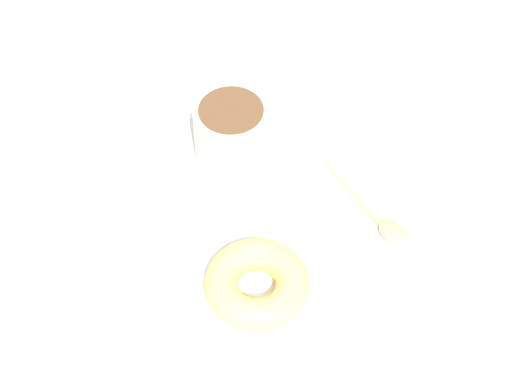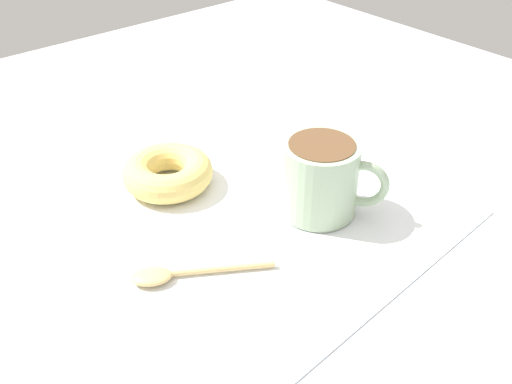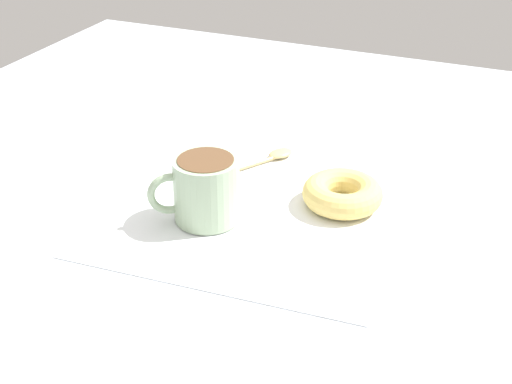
% 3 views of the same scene
% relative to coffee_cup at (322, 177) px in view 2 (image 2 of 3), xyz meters
% --- Properties ---
extents(ground_plane, '(1.20, 1.20, 0.02)m').
position_rel_coffee_cup_xyz_m(ground_plane, '(0.02, 0.07, -0.05)').
color(ground_plane, '#B2BCC6').
extents(napkin, '(0.36, 0.36, 0.00)m').
position_rel_coffee_cup_xyz_m(napkin, '(0.04, 0.05, -0.04)').
color(napkin, white).
rests_on(napkin, ground_plane).
extents(coffee_cup, '(0.10, 0.08, 0.08)m').
position_rel_coffee_cup_xyz_m(coffee_cup, '(0.00, 0.00, 0.00)').
color(coffee_cup, '#9EB793').
rests_on(coffee_cup, napkin).
extents(donut, '(0.10, 0.10, 0.03)m').
position_rel_coffee_cup_xyz_m(donut, '(0.14, 0.09, -0.02)').
color(donut, '#E5C66B').
rests_on(donut, napkin).
extents(spoon, '(0.08, 0.12, 0.01)m').
position_rel_coffee_cup_xyz_m(spoon, '(0.02, 0.17, -0.04)').
color(spoon, '#D8B772').
rests_on(spoon, napkin).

